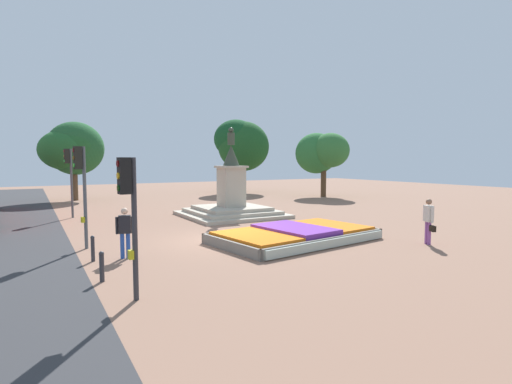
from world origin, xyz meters
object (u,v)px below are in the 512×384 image
object	(u,v)px
pedestrian_near_planter	(125,229)
kerb_bollard_south	(102,266)
flower_planter	(296,235)
traffic_light_near_crossing	(129,202)
traffic_light_far_corner	(69,170)
kerb_bollard_mid_a	(93,248)
pedestrian_with_handbag	(429,219)
statue_monument	(231,202)
traffic_light_mid_block	(81,179)

from	to	relation	value
pedestrian_near_planter	kerb_bollard_south	distance (m)	2.57
flower_planter	traffic_light_near_crossing	xyz separation A→B (m)	(-7.15, -3.73, 1.99)
traffic_light_near_crossing	pedestrian_near_planter	world-z (taller)	traffic_light_near_crossing
traffic_light_far_corner	kerb_bollard_south	xyz separation A→B (m)	(-0.36, -13.29, -2.24)
flower_planter	kerb_bollard_mid_a	bearing A→B (deg)	176.22
traffic_light_near_crossing	pedestrian_with_handbag	world-z (taller)	traffic_light_near_crossing
pedestrian_with_handbag	pedestrian_near_planter	distance (m)	10.90
statue_monument	kerb_bollard_mid_a	bearing A→B (deg)	-139.36
traffic_light_near_crossing	kerb_bollard_south	size ratio (longest dim) A/B	4.00
flower_planter	traffic_light_mid_block	xyz separation A→B (m)	(-7.45, 2.56, 2.27)
traffic_light_mid_block	kerb_bollard_south	bearing A→B (deg)	-90.51
kerb_bollard_south	kerb_bollard_mid_a	bearing A→B (deg)	87.81
traffic_light_mid_block	traffic_light_far_corner	xyz separation A→B (m)	(0.32, 8.84, 0.15)
statue_monument	traffic_light_near_crossing	xyz separation A→B (m)	(-8.05, -11.34, 1.39)
pedestrian_with_handbag	kerb_bollard_mid_a	size ratio (longest dim) A/B	2.11
pedestrian_near_planter	kerb_bollard_south	size ratio (longest dim) A/B	2.04
pedestrian_with_handbag	pedestrian_near_planter	xyz separation A→B (m)	(-10.36, 3.41, -0.03)
traffic_light_mid_block	flower_planter	bearing A→B (deg)	-18.95
statue_monument	kerb_bollard_south	distance (m)	12.68
pedestrian_near_planter	flower_planter	bearing A→B (deg)	-3.51
traffic_light_near_crossing	traffic_light_mid_block	size ratio (longest dim) A/B	0.88
traffic_light_far_corner	kerb_bollard_south	world-z (taller)	traffic_light_far_corner
traffic_light_far_corner	pedestrian_near_planter	distance (m)	11.16
traffic_light_near_crossing	pedestrian_with_handbag	size ratio (longest dim) A/B	1.86
pedestrian_with_handbag	kerb_bollard_mid_a	distance (m)	11.87
traffic_light_mid_block	traffic_light_far_corner	bearing A→B (deg)	87.95
traffic_light_mid_block	pedestrian_with_handbag	xyz separation A→B (m)	(11.37, -5.57, -1.53)
traffic_light_near_crossing	traffic_light_far_corner	bearing A→B (deg)	89.94
statue_monument	kerb_bollard_mid_a	size ratio (longest dim) A/B	6.37
flower_planter	pedestrian_near_planter	bearing A→B (deg)	176.49
flower_planter	kerb_bollard_south	xyz separation A→B (m)	(-7.49, -1.89, 0.19)
traffic_light_mid_block	traffic_light_far_corner	distance (m)	8.85
flower_planter	traffic_light_far_corner	size ratio (longest dim) A/B	1.78
traffic_light_near_crossing	flower_planter	bearing A→B (deg)	27.56
flower_planter	statue_monument	size ratio (longest dim) A/B	1.30
traffic_light_near_crossing	pedestrian_near_planter	bearing A→B (deg)	80.17
traffic_light_near_crossing	traffic_light_mid_block	distance (m)	6.30
traffic_light_far_corner	pedestrian_with_handbag	size ratio (longest dim) A/B	2.21
statue_monument	kerb_bollard_south	xyz separation A→B (m)	(-8.39, -9.50, -0.41)
traffic_light_mid_block	kerb_bollard_mid_a	distance (m)	2.93
flower_planter	traffic_light_far_corner	world-z (taller)	traffic_light_far_corner
flower_planter	statue_monument	bearing A→B (deg)	83.25
traffic_light_mid_block	kerb_bollard_south	world-z (taller)	traffic_light_mid_block
kerb_bollard_south	pedestrian_with_handbag	bearing A→B (deg)	-5.63
pedestrian_with_handbag	pedestrian_near_planter	size ratio (longest dim) A/B	1.05
flower_planter	traffic_light_far_corner	xyz separation A→B (m)	(-7.13, 11.40, 2.42)
statue_monument	pedestrian_near_planter	bearing A→B (deg)	-135.46
traffic_light_mid_block	statue_monument	bearing A→B (deg)	31.19
traffic_light_far_corner	kerb_bollard_mid_a	xyz separation A→B (m)	(-0.27, -10.91, -2.23)
statue_monument	traffic_light_far_corner	size ratio (longest dim) A/B	1.37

